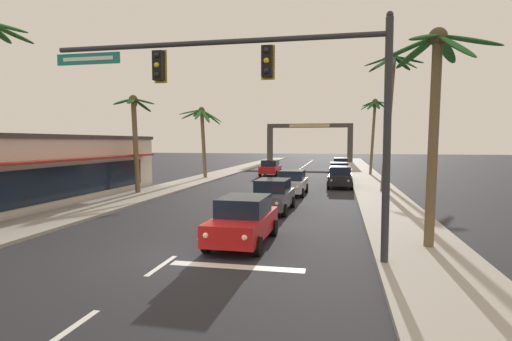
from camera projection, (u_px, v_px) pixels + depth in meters
ground_plane at (174, 257)px, 12.88m from camera, size 220.00×220.00×0.00m
sidewalk_right at (375, 189)px, 30.86m from camera, size 3.20×110.00×0.14m
sidewalk_left at (182, 184)px, 33.98m from camera, size 3.20×110.00×0.14m
lane_markings at (278, 188)px, 31.79m from camera, size 4.28×87.39×0.01m
traffic_signal_mast at (273, 87)px, 12.18m from camera, size 10.71×0.41×7.31m
sedan_lead_at_stop_bar at (243, 220)px, 14.51m from camera, size 2.03×4.48×1.68m
sedan_third_in_queue at (272, 195)px, 21.19m from camera, size 2.04×4.49×1.68m
sedan_fifth_in_queue at (292, 182)px, 27.80m from camera, size 2.00×4.47×1.68m
sedan_oncoming_far at (270, 168)px, 43.28m from camera, size 1.97×4.46×1.68m
sedan_parked_nearest_kerb at (339, 171)px, 38.01m from camera, size 2.06×4.49×1.68m
sedan_parked_mid_kerb at (341, 165)px, 48.63m from camera, size 2.01×4.48×1.68m
sedan_parked_far_kerb at (340, 177)px, 32.10m from camera, size 2.00×4.47×1.68m
palm_left_second at (134, 125)px, 27.79m from camera, size 3.24×3.13×6.82m
palm_left_third at (202, 126)px, 39.41m from camera, size 4.56×4.71×6.99m
palm_right_nearest at (435, 91)px, 13.27m from camera, size 3.71×3.38×7.34m
palm_right_second at (390, 95)px, 28.12m from camera, size 4.16×3.84×9.76m
palm_right_third at (374, 118)px, 43.16m from camera, size 3.09×3.23×8.18m
storefront_strip_left at (19, 170)px, 23.48m from camera, size 7.72×20.59×4.04m
town_gateway_arch at (309, 137)px, 69.93m from camera, size 14.64×0.90×6.71m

